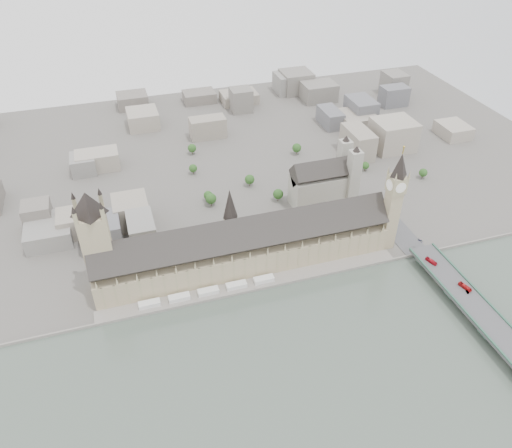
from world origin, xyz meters
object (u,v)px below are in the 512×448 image
object	(u,v)px
red_bus_south	(465,287)
car_silver	(467,292)
palace_of_westminster	(244,247)
car_approach	(420,241)
westminster_abbey	(325,182)
victoria_tower	(96,239)
westminster_bridge	(469,304)
elizabeth_tower	(394,195)
red_bus_north	(431,261)

from	to	relation	value
red_bus_south	car_silver	xyz separation A→B (m)	(-0.92, -4.92, -1.00)
palace_of_westminster	car_approach	size ratio (longest dim) A/B	51.95
westminster_abbey	car_approach	xyz separation A→B (m)	(54.66, -102.34, -14.09)
palace_of_westminster	car_silver	size ratio (longest dim) A/B	63.39
victoria_tower	car_silver	distance (m)	308.94
westminster_bridge	palace_of_westminster	bearing A→B (deg)	146.51
elizabeth_tower	westminster_abbey	world-z (taller)	elizabeth_tower
elizabeth_tower	red_bus_north	xyz separation A→B (m)	(19.65, -45.09, -46.24)
victoria_tower	westminster_abbey	distance (m)	244.79
elizabeth_tower	red_bus_south	bearing A→B (deg)	-71.21
westminster_bridge	westminster_abbey	world-z (taller)	westminster_abbey
red_bus_south	car_silver	world-z (taller)	red_bus_south
westminster_abbey	car_approach	bearing A→B (deg)	-61.89
car_approach	victoria_tower	bearing A→B (deg)	153.35
red_bus_south	red_bus_north	bearing A→B (deg)	87.59
red_bus_south	car_silver	distance (m)	5.10
car_silver	car_approach	distance (m)	71.87
westminster_abbey	palace_of_westminster	bearing A→B (deg)	-145.83
elizabeth_tower	red_bus_south	distance (m)	98.42
palace_of_westminster	elizabeth_tower	bearing A→B (deg)	-4.85
red_bus_south	car_approach	xyz separation A→B (m)	(-0.42, 66.95, -0.95)
palace_of_westminster	victoria_tower	world-z (taller)	victoria_tower
elizabeth_tower	westminster_bridge	distance (m)	111.81
elizabeth_tower	car_approach	xyz separation A→B (m)	(27.58, -15.34, -47.10)
elizabeth_tower	red_bus_north	size ratio (longest dim) A/B	9.36
westminster_abbey	car_silver	world-z (taller)	westminster_abbey
elizabeth_tower	victoria_tower	bearing A→B (deg)	176.04
elizabeth_tower	car_approach	distance (m)	56.69
red_bus_south	car_silver	bearing A→B (deg)	-115.67
westminster_abbey	elizabeth_tower	bearing A→B (deg)	-72.71
westminster_bridge	red_bus_south	distance (m)	15.39
car_silver	elizabeth_tower	bearing A→B (deg)	125.22
red_bus_south	car_approach	size ratio (longest dim) A/B	2.38
palace_of_westminster	westminster_bridge	distance (m)	195.05
red_bus_north	car_silver	world-z (taller)	red_bus_north
red_bus_north	car_silver	size ratio (longest dim) A/B	2.75
palace_of_westminster	car_silver	xyz separation A→B (m)	(165.08, -98.91, -11.77)
car_silver	red_bus_south	bearing A→B (deg)	97.36
westminster_bridge	car_approach	size ratio (longest dim) A/B	63.71
victoria_tower	car_silver	xyz separation A→B (m)	(287.08, -105.21, -44.27)
westminster_bridge	red_bus_north	bearing A→B (deg)	94.93
westminster_abbey	red_bus_north	xyz separation A→B (m)	(46.73, -132.09, -13.23)
westminster_bridge	red_bus_south	bearing A→B (deg)	73.15
palace_of_westminster	red_bus_south	xyz separation A→B (m)	(166.00, -94.00, -10.76)
westminster_bridge	red_bus_south	xyz separation A→B (m)	(4.00, 13.21, 6.82)
elizabeth_tower	westminster_bridge	world-z (taller)	elizabeth_tower
palace_of_westminster	westminster_bridge	world-z (taller)	palace_of_westminster
westminster_bridge	car_approach	xyz separation A→B (m)	(3.58, 80.16, 5.87)
victoria_tower	car_silver	bearing A→B (deg)	-20.13
westminster_bridge	victoria_tower	bearing A→B (deg)	158.22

